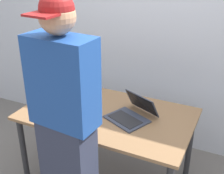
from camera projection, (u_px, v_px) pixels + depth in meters
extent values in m
cube|color=olive|center=(108.00, 114.00, 2.50)|extent=(1.43, 0.85, 0.03)
cylinder|color=#2D2D30|center=(24.00, 152.00, 2.62)|extent=(0.05, 0.05, 0.70)
cylinder|color=#2D2D30|center=(69.00, 115.00, 3.21)|extent=(0.05, 0.05, 0.70)
cylinder|color=#2D2D30|center=(189.00, 146.00, 2.70)|extent=(0.05, 0.05, 0.70)
cube|color=#383D4C|center=(127.00, 119.00, 2.39)|extent=(0.39, 0.36, 0.01)
cube|color=#232326|center=(125.00, 119.00, 2.38)|extent=(0.31, 0.25, 0.00)
cube|color=#383D4C|center=(142.00, 103.00, 2.45)|extent=(0.33, 0.22, 0.17)
cube|color=black|center=(142.00, 103.00, 2.45)|extent=(0.30, 0.20, 0.16)
cylinder|color=#1E5123|center=(61.00, 80.00, 2.89)|extent=(0.06, 0.06, 0.19)
cone|color=#1E5123|center=(61.00, 70.00, 2.85)|extent=(0.06, 0.06, 0.02)
cylinder|color=#1E5123|center=(60.00, 66.00, 2.83)|extent=(0.03, 0.03, 0.07)
cylinder|color=#BFB74C|center=(60.00, 62.00, 2.81)|extent=(0.03, 0.03, 0.01)
cylinder|color=olive|center=(61.00, 79.00, 2.89)|extent=(0.06, 0.06, 0.07)
cylinder|color=#333333|center=(56.00, 84.00, 2.77)|extent=(0.07, 0.07, 0.21)
cone|color=#333333|center=(55.00, 73.00, 2.72)|extent=(0.07, 0.07, 0.02)
cylinder|color=#333333|center=(54.00, 67.00, 2.70)|extent=(0.03, 0.03, 0.09)
cylinder|color=#BFB74C|center=(54.00, 62.00, 2.68)|extent=(0.04, 0.04, 0.01)
cylinder|color=#609FA8|center=(56.00, 83.00, 2.77)|extent=(0.07, 0.07, 0.07)
cube|color=#1E4793|center=(62.00, 82.00, 1.75)|extent=(0.44, 0.24, 0.56)
sphere|color=tan|center=(57.00, 16.00, 1.59)|extent=(0.21, 0.21, 0.21)
sphere|color=maroon|center=(57.00, 9.00, 1.57)|extent=(0.20, 0.20, 0.20)
cube|color=maroon|center=(41.00, 15.00, 1.48)|extent=(0.18, 0.13, 0.01)
cube|color=silver|center=(146.00, 24.00, 2.98)|extent=(6.00, 0.10, 2.60)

